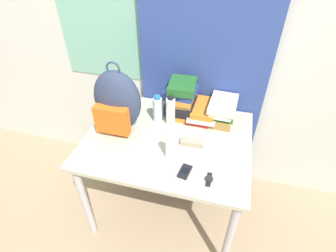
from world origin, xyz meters
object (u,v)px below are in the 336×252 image
Objects in this scene: sports_bottle at (171,111)px; backpack at (117,102)px; sunglasses_case at (192,143)px; wristwatch at (209,179)px; book_stack_center at (203,111)px; water_bottle at (158,109)px; cell_phone at (185,172)px; book_stack_left at (182,99)px; sunscreen_bottle at (170,146)px; book_stack_right at (222,111)px.

backpack is at bearing -160.04° from sports_bottle.
wristwatch is at bearing -60.64° from sunglasses_case.
water_bottle reaches higher than book_stack_center.
water_bottle is 0.54m from cell_phone.
book_stack_center is (0.16, 0.00, -0.08)m from book_stack_left.
backpack is at bearing 150.06° from cell_phone.
wristwatch is (0.13, -0.59, -0.05)m from book_stack_center.
cell_phone is (0.12, -0.11, -0.08)m from sunscreen_bottle.
wristwatch is at bearing -7.20° from cell_phone.
water_bottle reaches higher than wristwatch.
cell_phone reaches higher than wristwatch.
cell_phone is at bearing -75.09° from book_stack_left.
book_stack_left is 0.14m from sports_bottle.
water_bottle is (-0.44, -0.13, 0.02)m from book_stack_right.
cell_phone is at bearing 172.80° from wristwatch.
backpack reaches higher than sunscreen_bottle.
sunglasses_case is at bearing -65.57° from book_stack_left.
water_bottle is (0.24, 0.13, -0.11)m from backpack.
sports_bottle is at bearing -110.46° from book_stack_left.
sunglasses_case is 0.31m from wristwatch.
sports_bottle reaches higher than sunscreen_bottle.
water_bottle is (-0.15, -0.13, -0.04)m from book_stack_left.
book_stack_left reaches higher than sunglasses_case.
book_stack_left is 1.83× the size of sunglasses_case.
backpack is 2.66× the size of sunscreen_bottle.
water_bottle is at bearing 117.76° from sunscreen_bottle.
wristwatch is (0.34, -0.45, -0.10)m from sports_bottle.
book_stack_center is 2.83× the size of wristwatch.
book_stack_left is at bearing -179.81° from book_stack_center.
book_stack_center is 0.14m from book_stack_right.
book_stack_right is at bearing 89.81° from wristwatch.
book_stack_center is at bearing 32.11° from sports_bottle.
sunscreen_bottle is at bearing 154.93° from wristwatch.
backpack is 0.37m from sports_bottle.
book_stack_right is (0.69, 0.26, -0.13)m from backpack.
water_bottle is 1.41× the size of sunglasses_case.
book_stack_left is 1.20× the size of sports_bottle.
backpack reaches higher than cell_phone.
book_stack_center is at bearing 24.93° from backpack.
backpack reaches higher than sunglasses_case.
backpack is 0.48m from sunscreen_bottle.
sports_bottle is 0.28m from sunglasses_case.
wristwatch is at bearing -90.19° from book_stack_right.
backpack is 0.66m from cell_phone.
sunscreen_bottle is 1.22× the size of sunglasses_case.
book_stack_center reaches higher than cell_phone.
book_stack_center is 1.29× the size of sports_bottle.
water_bottle reaches higher than sunglasses_case.
sunglasses_case is (0.54, -0.06, -0.19)m from backpack.
book_stack_right is (0.13, 0.00, 0.03)m from book_stack_center.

